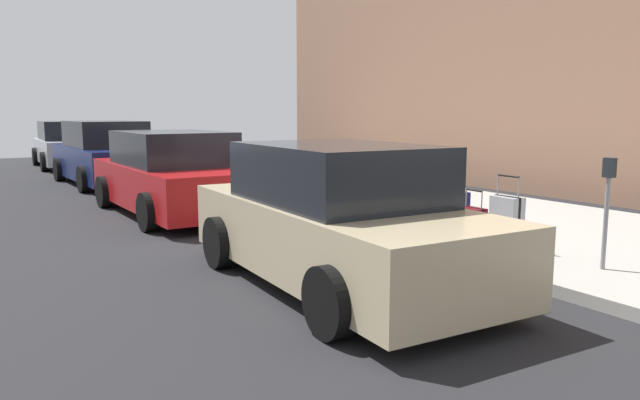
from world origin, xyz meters
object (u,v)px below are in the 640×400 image
Objects in this scene: suitcase_navy_2 at (455,214)px; fire_hydrant at (316,182)px; suitcase_maroon_8 at (333,189)px; parked_car_silver_3 at (67,146)px; parking_meter at (607,197)px; suitcase_red_3 at (425,212)px; suitcase_olive_6 at (371,197)px; parked_car_red_1 at (173,175)px; suitcase_teal_5 at (384,204)px; parked_car_beige_0 at (337,220)px; suitcase_silver_7 at (348,197)px; suitcase_black_4 at (403,209)px; bollard_post at (294,183)px; parked_car_navy_2 at (106,155)px; suitcase_silver_0 at (506,223)px; suitcase_maroon_1 at (473,226)px.

suitcase_navy_2 reaches higher than fire_hydrant.
parked_car_silver_3 is at bearing 9.99° from suitcase_maroon_8.
suitcase_red_3 is at bearing 6.08° from parking_meter.
suitcase_olive_6 is 0.76× the size of parking_meter.
parked_car_red_1 reaches higher than fire_hydrant.
parking_meter is (-5.13, -0.29, 0.45)m from suitcase_maroon_8.
suitcase_navy_2 is at bearing -177.30° from suitcase_teal_5.
parked_car_beige_0 reaches higher than parked_car_red_1.
suitcase_olive_6 is 0.52m from suitcase_silver_7.
suitcase_black_4 reaches higher than bollard_post.
suitcase_teal_5 is 3.22m from parked_car_beige_0.
suitcase_olive_6 is at bearing -167.02° from suitcase_silver_7.
suitcase_maroon_8 is at bearing 176.39° from fire_hydrant.
bollard_post is 6.57m from parked_car_navy_2.
suitcase_silver_0 is 3.38m from suitcase_silver_7.
suitcase_teal_5 is 0.19× the size of parked_car_beige_0.
suitcase_teal_5 is at bearing -47.53° from parked_car_beige_0.
parked_car_red_1 reaches higher than suitcase_maroon_8.
parked_car_beige_0 is (-1.17, 2.35, 0.30)m from suitcase_red_3.
parked_car_red_1 is 1.11× the size of parked_car_silver_3.
suitcase_maroon_1 is 1.97m from suitcase_teal_5.
suitcase_teal_5 reaches higher than fire_hydrant.
bollard_post is 0.58× the size of parking_meter.
suitcase_teal_5 is at bearing -170.91° from parked_car_silver_3.
parked_car_red_1 reaches higher than suitcase_olive_6.
suitcase_navy_2 is at bearing -179.24° from fire_hydrant.
suitcase_silver_7 is at bearing 176.47° from fire_hydrant.
parked_car_silver_3 reaches higher than suitcase_olive_6.
bollard_post is at bearing -169.47° from parked_car_silver_3.
suitcase_olive_6 is at bearing 0.20° from suitcase_navy_2.
parking_meter is 0.29× the size of parked_car_beige_0.
fire_hydrant is (2.16, -0.02, 0.14)m from suitcase_teal_5.
parked_car_silver_3 is at bearing 9.63° from suitcase_olive_6.
suitcase_navy_2 is 1.08× the size of fire_hydrant.
parked_car_navy_2 is 5.85m from parked_car_silver_3.
parked_car_red_1 reaches higher than suitcase_maroon_1.
suitcase_navy_2 reaches higher than bollard_post.
fire_hydrant is at bearing -160.55° from parked_car_navy_2.
parked_car_silver_3 is at bearing -0.00° from parked_car_navy_2.
suitcase_black_4 is at bearing -177.66° from suitcase_teal_5.
bollard_post is (1.27, 0.11, -0.01)m from suitcase_maroon_8.
parked_car_navy_2 reaches higher than suitcase_maroon_1.
suitcase_maroon_1 is at bearing 178.35° from suitcase_red_3.
suitcase_teal_5 is 0.17× the size of parked_car_navy_2.
suitcase_silver_0 is 1.10× the size of suitcase_navy_2.
parked_car_red_1 is (4.92, 2.43, 0.26)m from suitcase_navy_2.
suitcase_teal_5 is at bearing 171.83° from suitcase_olive_6.
suitcase_red_3 is at bearing 176.99° from suitcase_olive_6.
parked_car_red_1 is at bearing 180.00° from parked_car_silver_3.
parked_car_beige_0 reaches higher than suitcase_silver_0.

